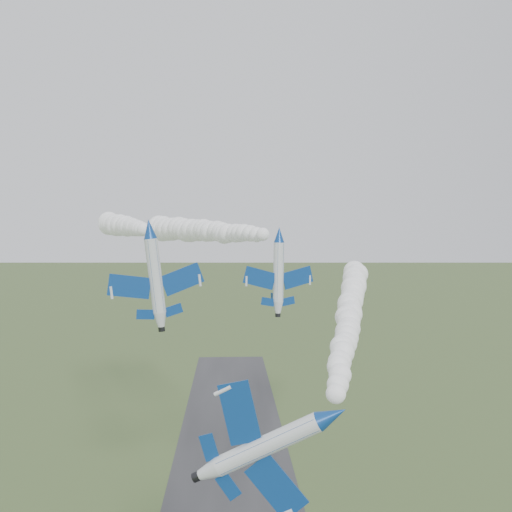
{
  "coord_description": "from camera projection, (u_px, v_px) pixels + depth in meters",
  "views": [
    {
      "loc": [
        -0.51,
        -54.36,
        45.58
      ],
      "look_at": [
        2.81,
        16.22,
        43.17
      ],
      "focal_mm": 40.0,
      "sensor_mm": 36.0,
      "label": 1
    }
  ],
  "objects": [
    {
      "name": "jet_pair_right",
      "position": [
        279.0,
        235.0,
        72.28
      ],
      "size": [
        9.63,
        11.09,
        2.83
      ],
      "rotation": [
        0.0,
        0.02,
        0.35
      ],
      "color": "silver"
    },
    {
      "name": "jet_lead",
      "position": [
        333.0,
        416.0,
        44.6
      ],
      "size": [
        6.38,
        13.96,
        10.33
      ],
      "rotation": [
        0.0,
        1.09,
        -0.23
      ],
      "color": "silver"
    },
    {
      "name": "smoke_trail_jet_pair_left",
      "position": [
        122.0,
        226.0,
        100.54
      ],
      "size": [
        18.64,
        53.12,
        4.5
      ],
      "primitive_type": null,
      "rotation": [
        0.0,
        0.0,
        0.27
      ],
      "color": "white"
    },
    {
      "name": "jet_pair_left",
      "position": [
        150.0,
        229.0,
        71.31
      ],
      "size": [
        12.06,
        14.15,
        3.6
      ],
      "rotation": [
        0.0,
        -0.11,
        0.27
      ],
      "color": "silver"
    },
    {
      "name": "smoke_trail_jet_pair_right",
      "position": [
        198.0,
        231.0,
        103.67
      ],
      "size": [
        27.01,
        61.45,
        5.31
      ],
      "primitive_type": null,
      "rotation": [
        0.0,
        0.0,
        0.35
      ],
      "color": "white"
    },
    {
      "name": "smoke_trail_jet_lead",
      "position": [
        350.0,
        309.0,
        85.8
      ],
      "size": [
        22.04,
        75.45,
        4.62
      ],
      "primitive_type": null,
      "rotation": [
        0.0,
        0.0,
        -0.23
      ],
      "color": "white"
    }
  ]
}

